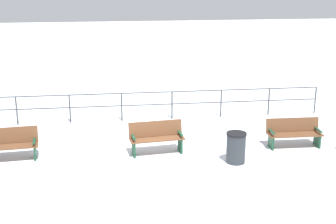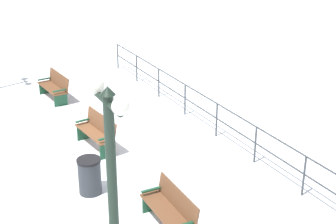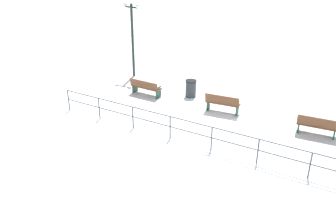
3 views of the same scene
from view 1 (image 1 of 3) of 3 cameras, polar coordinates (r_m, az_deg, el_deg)
ground_plane at (r=14.01m, az=-1.29°, el=-5.25°), size 80.00×80.00×0.00m
bench_nearest at (r=14.28m, az=-18.85°, el=-3.76°), size 0.72×1.68×0.92m
bench_second at (r=13.98m, az=-1.41°, el=-3.09°), size 0.69×1.67×0.96m
bench_third at (r=15.05m, az=15.12°, el=-2.44°), size 0.61×1.70×0.87m
waterfront_railing at (r=17.12m, az=-2.59°, el=1.33°), size 0.05×13.06×1.05m
trash_bin at (r=13.46m, az=8.30°, el=-4.32°), size 0.57×0.57×0.89m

